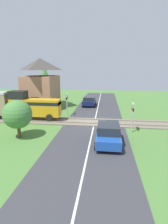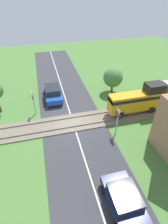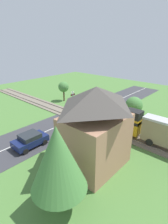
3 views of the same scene
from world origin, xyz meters
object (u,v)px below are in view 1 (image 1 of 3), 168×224
Objects in this scene: crossing_signal_west_approach at (133,113)px; station_building at (41,84)px; train at (7,104)px; crossing_signal_east_approach at (67,101)px; pedestrian_by_station at (31,109)px; car_far_side at (89,101)px; car_near_crossing at (108,133)px.

station_building is (9.20, 12.06, 1.72)m from crossing_signal_west_approach.
train is 7.00m from crossing_signal_east_approach.
pedestrian_by_station is at bearing 66.14° from crossing_signal_west_approach.
car_far_side is at bearing -49.76° from pedestrian_by_station.
crossing_signal_east_approach is at bearing -93.80° from pedestrian_by_station.
station_building is 4.83× the size of pedestrian_by_station.
crossing_signal_east_approach is (-6.40, 2.20, 1.08)m from car_far_side.
train is at bearing 111.31° from crossing_signal_east_approach.
car_far_side is 9.40m from pedestrian_by_station.
pedestrian_by_station is (8.13, 10.05, -0.15)m from car_near_crossing.
pedestrian_by_station is (-3.78, 0.20, -2.88)m from station_building.
station_building is (-2.29, 6.98, 2.79)m from car_far_side.
train is 4.26× the size of crossing_signal_east_approach.
crossing_signal_east_approach is (5.09, 7.29, 0.00)m from crossing_signal_west_approach.
crossing_signal_west_approach is (-11.49, -5.08, 1.08)m from car_far_side.
car_near_crossing is (-5.25, -11.61, -1.02)m from train.
crossing_signal_east_approach reaches higher than pedestrian_by_station.
crossing_signal_east_approach is 0.39× the size of station_building.
crossing_signal_west_approach is 0.39× the size of station_building.
station_building reaches higher than car_near_crossing.
pedestrian_by_station is (0.33, 4.97, -1.16)m from crossing_signal_east_approach.
pedestrian_by_station is at bearing 130.24° from car_far_side.
car_near_crossing is at bearing -128.96° from pedestrian_by_station.
car_near_crossing reaches higher than pedestrian_by_station.
crossing_signal_west_approach is at bearing -100.45° from train.
car_near_crossing is 1.17× the size of car_far_side.
car_near_crossing is 12.93m from pedestrian_by_station.
station_building is at bearing -14.75° from train.
train reaches higher than crossing_signal_west_approach.
crossing_signal_west_approach is at bearing -39.12° from car_near_crossing.
station_building reaches higher than crossing_signal_east_approach.
car_far_side is 0.49× the size of station_building.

